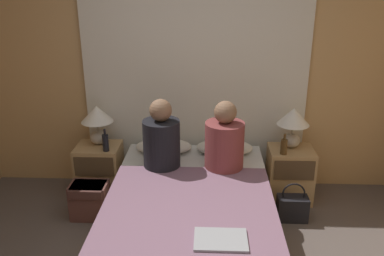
{
  "coord_description": "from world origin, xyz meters",
  "views": [
    {
      "loc": [
        0.14,
        -2.21,
        2.2
      ],
      "look_at": [
        0.0,
        1.1,
        0.94
      ],
      "focal_mm": 38.0,
      "sensor_mm": 36.0,
      "label": 1
    }
  ],
  "objects_px": {
    "lamp_left": "(97,118)",
    "pillow_right": "(224,147)",
    "nightstand_left": "(100,170)",
    "lamp_right": "(293,121)",
    "person_left_in_bed": "(161,140)",
    "backpack_on_floor": "(90,198)",
    "laptop_on_bed": "(221,240)",
    "nightstand_right": "(290,174)",
    "handbag_on_floor": "(292,207)",
    "beer_bottle_on_right_stand": "(284,146)",
    "beer_bottle_on_left_stand": "(106,142)",
    "person_right_in_bed": "(224,142)",
    "bed": "(191,215)",
    "pillow_left": "(164,146)"
  },
  "relations": [
    {
      "from": "lamp_right",
      "to": "laptop_on_bed",
      "type": "relative_size",
      "value": 1.14
    },
    {
      "from": "bed",
      "to": "beer_bottle_on_right_stand",
      "type": "xyz_separation_m",
      "value": [
        0.88,
        0.63,
        0.4
      ]
    },
    {
      "from": "pillow_left",
      "to": "handbag_on_floor",
      "type": "relative_size",
      "value": 1.47
    },
    {
      "from": "nightstand_right",
      "to": "nightstand_left",
      "type": "bearing_deg",
      "value": 180.0
    },
    {
      "from": "bed",
      "to": "handbag_on_floor",
      "type": "xyz_separation_m",
      "value": [
        0.95,
        0.35,
        -0.11
      ]
    },
    {
      "from": "lamp_left",
      "to": "person_right_in_bed",
      "type": "distance_m",
      "value": 1.34
    },
    {
      "from": "backpack_on_floor",
      "to": "handbag_on_floor",
      "type": "height_order",
      "value": "handbag_on_floor"
    },
    {
      "from": "lamp_left",
      "to": "person_right_in_bed",
      "type": "bearing_deg",
      "value": -17.23
    },
    {
      "from": "laptop_on_bed",
      "to": "handbag_on_floor",
      "type": "relative_size",
      "value": 0.93
    },
    {
      "from": "lamp_left",
      "to": "person_right_in_bed",
      "type": "xyz_separation_m",
      "value": [
        1.28,
        -0.4,
        -0.07
      ]
    },
    {
      "from": "beer_bottle_on_left_stand",
      "to": "person_right_in_bed",
      "type": "bearing_deg",
      "value": -10.64
    },
    {
      "from": "laptop_on_bed",
      "to": "handbag_on_floor",
      "type": "distance_m",
      "value": 1.36
    },
    {
      "from": "person_left_in_bed",
      "to": "backpack_on_floor",
      "type": "distance_m",
      "value": 0.9
    },
    {
      "from": "bed",
      "to": "lamp_right",
      "type": "height_order",
      "value": "lamp_right"
    },
    {
      "from": "laptop_on_bed",
      "to": "backpack_on_floor",
      "type": "bearing_deg",
      "value": 139.27
    },
    {
      "from": "lamp_left",
      "to": "backpack_on_floor",
      "type": "height_order",
      "value": "lamp_left"
    },
    {
      "from": "person_left_in_bed",
      "to": "backpack_on_floor",
      "type": "xyz_separation_m",
      "value": [
        -0.69,
        -0.1,
        -0.57
      ]
    },
    {
      "from": "beer_bottle_on_left_stand",
      "to": "person_left_in_bed",
      "type": "bearing_deg",
      "value": -20.52
    },
    {
      "from": "backpack_on_floor",
      "to": "handbag_on_floor",
      "type": "distance_m",
      "value": 1.93
    },
    {
      "from": "lamp_left",
      "to": "beer_bottle_on_left_stand",
      "type": "height_order",
      "value": "lamp_left"
    },
    {
      "from": "pillow_right",
      "to": "person_left_in_bed",
      "type": "bearing_deg",
      "value": -148.19
    },
    {
      "from": "bed",
      "to": "lamp_right",
      "type": "relative_size",
      "value": 4.83
    },
    {
      "from": "laptop_on_bed",
      "to": "lamp_right",
      "type": "bearing_deg",
      "value": 64.12
    },
    {
      "from": "pillow_left",
      "to": "person_right_in_bed",
      "type": "height_order",
      "value": "person_right_in_bed"
    },
    {
      "from": "nightstand_left",
      "to": "beer_bottle_on_right_stand",
      "type": "distance_m",
      "value": 1.9
    },
    {
      "from": "nightstand_left",
      "to": "person_right_in_bed",
      "type": "relative_size",
      "value": 0.84
    },
    {
      "from": "nightstand_left",
      "to": "lamp_right",
      "type": "relative_size",
      "value": 1.36
    },
    {
      "from": "backpack_on_floor",
      "to": "handbag_on_floor",
      "type": "xyz_separation_m",
      "value": [
        1.93,
        0.03,
        -0.07
      ]
    },
    {
      "from": "lamp_right",
      "to": "backpack_on_floor",
      "type": "xyz_separation_m",
      "value": [
        -1.96,
        -0.49,
        -0.64
      ]
    },
    {
      "from": "person_right_in_bed",
      "to": "laptop_on_bed",
      "type": "height_order",
      "value": "person_right_in_bed"
    },
    {
      "from": "lamp_left",
      "to": "lamp_right",
      "type": "bearing_deg",
      "value": 0.0
    },
    {
      "from": "pillow_left",
      "to": "lamp_right",
      "type": "bearing_deg",
      "value": 1.15
    },
    {
      "from": "nightstand_left",
      "to": "beer_bottle_on_left_stand",
      "type": "relative_size",
      "value": 2.42
    },
    {
      "from": "person_right_in_bed",
      "to": "nightstand_left",
      "type": "bearing_deg",
      "value": 165.46
    },
    {
      "from": "lamp_right",
      "to": "pillow_right",
      "type": "bearing_deg",
      "value": -177.79
    },
    {
      "from": "person_right_in_bed",
      "to": "lamp_right",
      "type": "bearing_deg",
      "value": 29.8
    },
    {
      "from": "nightstand_left",
      "to": "lamp_left",
      "type": "relative_size",
      "value": 1.36
    },
    {
      "from": "lamp_left",
      "to": "lamp_right",
      "type": "xyz_separation_m",
      "value": [
        1.97,
        0.0,
        0.0
      ]
    },
    {
      "from": "laptop_on_bed",
      "to": "backpack_on_floor",
      "type": "relative_size",
      "value": 1.02
    },
    {
      "from": "nightstand_left",
      "to": "person_right_in_bed",
      "type": "distance_m",
      "value": 1.4
    },
    {
      "from": "pillow_right",
      "to": "backpack_on_floor",
      "type": "relative_size",
      "value": 1.63
    },
    {
      "from": "lamp_left",
      "to": "pillow_right",
      "type": "relative_size",
      "value": 0.72
    },
    {
      "from": "nightstand_left",
      "to": "nightstand_right",
      "type": "height_order",
      "value": "same"
    },
    {
      "from": "bed",
      "to": "backpack_on_floor",
      "type": "distance_m",
      "value": 1.03
    },
    {
      "from": "backpack_on_floor",
      "to": "nightstand_left",
      "type": "bearing_deg",
      "value": 90.57
    },
    {
      "from": "nightstand_left",
      "to": "pillow_left",
      "type": "xyz_separation_m",
      "value": [
        0.67,
        0.04,
        0.27
      ]
    },
    {
      "from": "lamp_left",
      "to": "beer_bottle_on_left_stand",
      "type": "xyz_separation_m",
      "value": [
        0.12,
        -0.18,
        -0.19
      ]
    },
    {
      "from": "nightstand_left",
      "to": "pillow_right",
      "type": "height_order",
      "value": "pillow_right"
    },
    {
      "from": "bed",
      "to": "nightstand_left",
      "type": "height_order",
      "value": "nightstand_left"
    },
    {
      "from": "lamp_left",
      "to": "beer_bottle_on_right_stand",
      "type": "bearing_deg",
      "value": -5.45
    }
  ]
}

